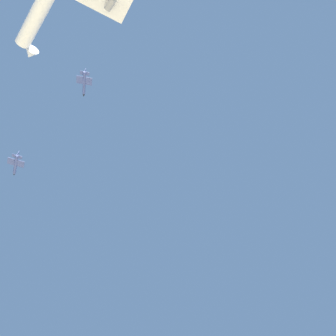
# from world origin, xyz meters

# --- Properties ---
(chase_jet_lead) EXTENTS (14.60, 10.16, 4.00)m
(chase_jet_lead) POSITION_xyz_m (95.99, 60.17, 128.83)
(chase_jet_lead) COLOR #38478C
(chase_jet_right_wing) EXTENTS (13.38, 12.23, 4.00)m
(chase_jet_right_wing) POSITION_xyz_m (55.34, 60.44, 164.30)
(chase_jet_right_wing) COLOR #38478C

